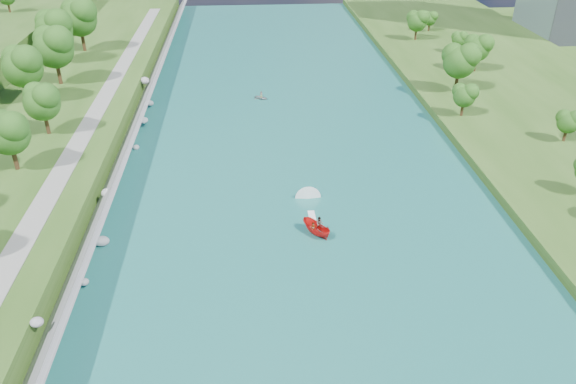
{
  "coord_description": "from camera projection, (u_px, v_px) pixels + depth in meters",
  "views": [
    {
      "loc": [
        -6.68,
        -54.34,
        40.1
      ],
      "look_at": [
        -1.53,
        10.26,
        2.5
      ],
      "focal_mm": 35.0,
      "sensor_mm": 36.0,
      "label": 1
    }
  ],
  "objects": [
    {
      "name": "motorboat",
      "position": [
        315.0,
        223.0,
        71.28
      ],
      "size": [
        4.04,
        19.11,
        2.16
      ],
      "rotation": [
        0.0,
        0.0,
        3.78
      ],
      "color": "red",
      "rests_on": "river_water"
    },
    {
      "name": "riverside_path",
      "position": [
        68.0,
        160.0,
        80.67
      ],
      "size": [
        3.0,
        200.0,
        0.1
      ],
      "primitive_type": "cube",
      "color": "gray",
      "rests_on": "berm_west"
    },
    {
      "name": "trees_east",
      "position": [
        518.0,
        105.0,
        92.7
      ],
      "size": [
        16.86,
        139.85,
        11.32
      ],
      "color": "#2B5316",
      "rests_on": "berm_east"
    },
    {
      "name": "riprap_bank",
      "position": [
        116.0,
        171.0,
        81.47
      ],
      "size": [
        4.03,
        236.0,
        4.3
      ],
      "color": "slate",
      "rests_on": "ground"
    },
    {
      "name": "river_water",
      "position": [
        293.0,
        173.0,
        84.66
      ],
      "size": [
        55.0,
        240.0,
        0.1
      ],
      "primitive_type": "cube",
      "color": "#1A6659",
      "rests_on": "ground"
    },
    {
      "name": "raft",
      "position": [
        261.0,
        97.0,
        111.61
      ],
      "size": [
        3.58,
        3.39,
        1.5
      ],
      "rotation": [
        0.0,
        0.0,
        0.95
      ],
      "color": "#9A9CA2",
      "rests_on": "river_water"
    },
    {
      "name": "ground",
      "position": [
        307.0,
        252.0,
        67.44
      ],
      "size": [
        260.0,
        260.0,
        0.0
      ],
      "primitive_type": "plane",
      "color": "#2D5119",
      "rests_on": "ground"
    }
  ]
}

